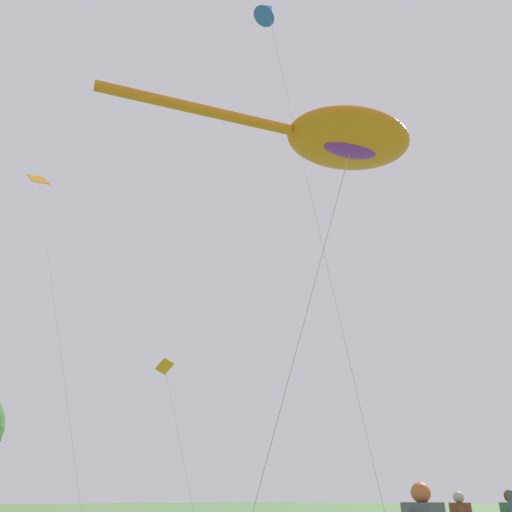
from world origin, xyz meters
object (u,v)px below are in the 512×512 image
Objects in this scene: small_kite_stunt_black at (166,371)px; small_kite_tiny_distant at (268,12)px; big_show_kite at (342,139)px; small_kite_diamond_red at (40,194)px.

small_kite_tiny_distant is (-5.52, -13.96, 15.35)m from small_kite_stunt_black.
big_show_kite is at bearing -166.97° from small_kite_tiny_distant.
big_show_kite is at bearing 139.10° from small_kite_stunt_black.
small_kite_tiny_distant reaches higher than big_show_kite.
small_kite_diamond_red is 0.74× the size of small_kite_tiny_distant.
small_kite_diamond_red reaches higher than small_kite_stunt_black.
small_kite_stunt_black is (6.48, 18.30, -4.51)m from big_show_kite.
small_kite_tiny_distant reaches higher than small_kite_stunt_black.
big_show_kite is 11.72m from small_kite_tiny_distant.
small_kite_tiny_distant is at bearing 5.08° from small_kite_diamond_red.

